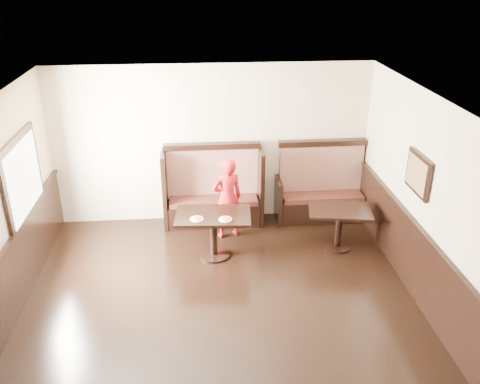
{
  "coord_description": "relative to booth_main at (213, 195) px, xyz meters",
  "views": [
    {
      "loc": [
        -0.24,
        -4.89,
        4.33
      ],
      "look_at": [
        0.39,
        2.35,
        1.0
      ],
      "focal_mm": 38.0,
      "sensor_mm": 36.0,
      "label": 1
    }
  ],
  "objects": [
    {
      "name": "table_main",
      "position": [
        -0.05,
        -1.17,
        0.04
      ],
      "size": [
        1.21,
        0.81,
        0.74
      ],
      "rotation": [
        0.0,
        0.0,
        -0.08
      ],
      "color": "black",
      "rests_on": "ground"
    },
    {
      "name": "ground",
      "position": [
        0.0,
        -3.3,
        -0.53
      ],
      "size": [
        7.0,
        7.0,
        0.0
      ],
      "primitive_type": "plane",
      "color": "black",
      "rests_on": "ground"
    },
    {
      "name": "booth_neighbor",
      "position": [
        1.95,
        -0.0,
        -0.05
      ],
      "size": [
        1.65,
        0.72,
        1.45
      ],
      "color": "black",
      "rests_on": "ground"
    },
    {
      "name": "pizza_plate_right",
      "position": [
        0.13,
        -1.36,
        0.23
      ],
      "size": [
        0.2,
        0.2,
        0.04
      ],
      "color": "white",
      "rests_on": "table_main"
    },
    {
      "name": "table_neighbor",
      "position": [
        2.0,
        -1.08,
        -0.01
      ],
      "size": [
        1.1,
        0.82,
        0.69
      ],
      "rotation": [
        0.0,
        0.0,
        -0.18
      ],
      "color": "black",
      "rests_on": "ground"
    },
    {
      "name": "room_shell",
      "position": [
        -0.3,
        -3.01,
        0.14
      ],
      "size": [
        7.0,
        7.0,
        7.0
      ],
      "color": "#CAB093",
      "rests_on": "ground"
    },
    {
      "name": "child",
      "position": [
        0.22,
        -0.55,
        0.18
      ],
      "size": [
        0.59,
        0.47,
        1.42
      ],
      "primitive_type": "imported",
      "rotation": [
        0.0,
        0.0,
        3.42
      ],
      "color": "#B41318",
      "rests_on": "ground"
    },
    {
      "name": "booth_main",
      "position": [
        0.0,
        0.0,
        0.0
      ],
      "size": [
        1.75,
        0.72,
        1.45
      ],
      "color": "black",
      "rests_on": "ground"
    },
    {
      "name": "pizza_plate_left",
      "position": [
        -0.3,
        -1.31,
        0.23
      ],
      "size": [
        0.21,
        0.21,
        0.04
      ],
      "color": "white",
      "rests_on": "table_main"
    }
  ]
}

